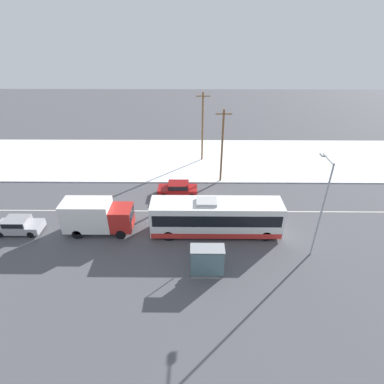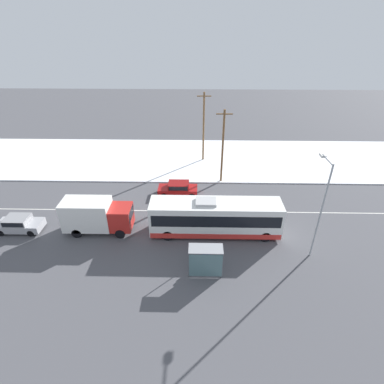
% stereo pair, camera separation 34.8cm
% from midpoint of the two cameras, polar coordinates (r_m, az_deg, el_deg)
% --- Properties ---
extents(ground_plane, '(120.00, 120.00, 0.00)m').
position_cam_midpoint_polar(ground_plane, '(30.93, 3.49, -3.68)').
color(ground_plane, '#4C4C51').
extents(snow_lot, '(80.00, 14.14, 0.12)m').
position_cam_midpoint_polar(snow_lot, '(42.42, 2.70, 6.39)').
color(snow_lot, white).
rests_on(snow_lot, ground_plane).
extents(lane_marking_center, '(60.00, 0.12, 0.00)m').
position_cam_midpoint_polar(lane_marking_center, '(30.93, 3.49, -3.67)').
color(lane_marking_center, silver).
rests_on(lane_marking_center, ground_plane).
extents(city_bus, '(11.69, 2.57, 3.49)m').
position_cam_midpoint_polar(city_bus, '(27.12, 4.21, -4.82)').
color(city_bus, white).
rests_on(city_bus, ground_plane).
extents(box_truck, '(6.17, 2.30, 3.22)m').
position_cam_midpoint_polar(box_truck, '(28.56, -18.11, -4.32)').
color(box_truck, silver).
rests_on(box_truck, ground_plane).
extents(sedan_car, '(4.36, 1.80, 1.48)m').
position_cam_midpoint_polar(sedan_car, '(33.37, -3.00, 0.73)').
color(sedan_car, maroon).
rests_on(sedan_car, ground_plane).
extents(parked_car_near_truck, '(4.06, 1.80, 1.48)m').
position_cam_midpoint_polar(parked_car_near_truck, '(32.00, -30.41, -5.40)').
color(parked_car_near_truck, '#9E9EA3').
rests_on(parked_car_near_truck, ground_plane).
extents(pedestrian_at_stop, '(0.64, 0.29, 1.79)m').
position_cam_midpoint_polar(pedestrian_at_stop, '(24.26, 2.50, -11.57)').
color(pedestrian_at_stop, '#23232D').
rests_on(pedestrian_at_stop, ground_plane).
extents(bus_shelter, '(2.59, 1.20, 2.40)m').
position_cam_midpoint_polar(bus_shelter, '(23.02, 2.52, -12.44)').
color(bus_shelter, gray).
rests_on(bus_shelter, ground_plane).
extents(streetlamp, '(0.36, 2.36, 8.43)m').
position_cam_midpoint_polar(streetlamp, '(25.01, 23.17, -1.26)').
color(streetlamp, '#9EA3A8').
rests_on(streetlamp, ground_plane).
extents(utility_pole_roadside, '(1.80, 0.24, 8.76)m').
position_cam_midpoint_polar(utility_pole_roadside, '(34.68, 5.47, 8.72)').
color(utility_pole_roadside, brown).
rests_on(utility_pole_roadside, ground_plane).
extents(utility_pole_snowlot, '(1.80, 0.24, 9.23)m').
position_cam_midpoint_polar(utility_pole_snowlot, '(40.34, 1.76, 12.36)').
color(utility_pole_snowlot, brown).
rests_on(utility_pole_snowlot, ground_plane).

